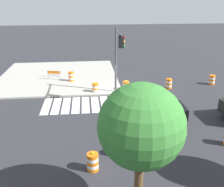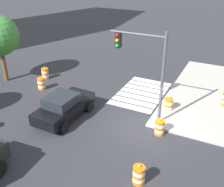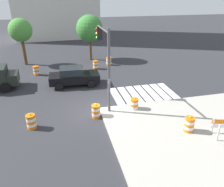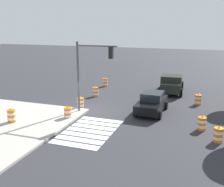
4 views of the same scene
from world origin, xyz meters
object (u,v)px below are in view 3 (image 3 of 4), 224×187
object	(u,v)px
traffic_barrel_median_far	(134,105)
traffic_barrel_crosswalk_end	(36,71)
sports_car	(74,76)
traffic_barrel_median_near	(96,111)
traffic_barrel_near_corner	(109,61)
street_tree_streetside_mid	(20,31)
traffic_barrel_on_sidewalk	(189,124)
street_tree_streetside_near	(90,29)
traffic_barrel_far_curb	(31,121)
construction_barricade	(224,126)
traffic_light_pole	(105,53)
traffic_barrel_opposite_curb	(96,65)

from	to	relation	value
traffic_barrel_median_far	traffic_barrel_crosswalk_end	bearing A→B (deg)	128.30
sports_car	traffic_barrel_median_near	xyz separation A→B (m)	(0.95, -5.88, -0.36)
traffic_barrel_near_corner	street_tree_streetside_mid	bearing A→B (deg)	165.21
traffic_barrel_on_sidewalk	traffic_barrel_median_far	bearing A→B (deg)	123.74
traffic_barrel_median_far	street_tree_streetside_near	xyz separation A→B (m)	(-1.09, 13.15, 3.22)
traffic_barrel_near_corner	traffic_barrel_median_near	xyz separation A→B (m)	(-3.32, -10.80, 0.00)
traffic_barrel_median_far	traffic_barrel_far_curb	world-z (taller)	same
construction_barricade	traffic_light_pole	xyz separation A→B (m)	(-5.71, 5.28, 3.19)
traffic_barrel_near_corner	street_tree_streetside_mid	distance (m)	10.02
street_tree_streetside_mid	construction_barricade	bearing A→B (deg)	-53.75
traffic_barrel_opposite_curb	traffic_barrel_crosswalk_end	bearing A→B (deg)	-175.52
traffic_barrel_near_corner	traffic_barrel_on_sidewalk	bearing A→B (deg)	-83.28
sports_car	traffic_light_pole	distance (m)	5.69
traffic_barrel_median_near	traffic_barrel_on_sidewalk	bearing A→B (deg)	-31.38
traffic_barrel_near_corner	traffic_barrel_median_near	distance (m)	11.30
sports_car	construction_barricade	bearing A→B (deg)	-51.82
sports_car	traffic_barrel_crosswalk_end	bearing A→B (deg)	134.93
traffic_barrel_near_corner	traffic_barrel_opposite_curb	bearing A→B (deg)	-149.41
traffic_barrel_on_sidewalk	construction_barricade	bearing A→B (deg)	-24.36
traffic_barrel_median_far	construction_barricade	bearing A→B (deg)	-46.22
sports_car	street_tree_streetside_near	world-z (taller)	street_tree_streetside_near
street_tree_streetside_mid	traffic_barrel_crosswalk_end	bearing A→B (deg)	-69.96
traffic_barrel_crosswalk_end	traffic_barrel_median_near	world-z (taller)	same
traffic_barrel_median_near	traffic_light_pole	size ratio (longest dim) A/B	0.19
traffic_barrel_near_corner	traffic_barrel_on_sidewalk	distance (m)	13.92
traffic_barrel_crosswalk_end	traffic_barrel_median_near	xyz separation A→B (m)	(4.40, -9.34, 0.00)
traffic_barrel_opposite_curb	street_tree_streetside_mid	world-z (taller)	street_tree_streetside_mid
traffic_barrel_median_near	construction_barricade	size ratio (longest dim) A/B	0.73
traffic_light_pole	street_tree_streetside_near	bearing A→B (deg)	86.56
traffic_barrel_far_curb	traffic_barrel_on_sidewalk	bearing A→B (deg)	-16.83
traffic_barrel_opposite_curb	traffic_barrel_on_sidewalk	xyz separation A→B (m)	(3.30, -12.83, 0.15)
traffic_barrel_median_far	traffic_barrel_opposite_curb	bearing A→B (deg)	96.56
traffic_light_pole	traffic_barrel_far_curb	bearing A→B (deg)	-160.03
traffic_barrel_near_corner	traffic_barrel_crosswalk_end	distance (m)	7.87
traffic_barrel_crosswalk_end	street_tree_streetside_near	distance (m)	8.00
traffic_barrel_crosswalk_end	construction_barricade	size ratio (longest dim) A/B	0.73
traffic_barrel_near_corner	traffic_light_pole	distance (m)	10.21
traffic_barrel_near_corner	street_tree_streetside_near	bearing A→B (deg)	122.36
traffic_barrel_crosswalk_end	traffic_barrel_median_near	bearing A→B (deg)	-64.75
street_tree_streetside_near	traffic_barrel_median_far	bearing A→B (deg)	-85.27
traffic_barrel_near_corner	traffic_barrel_far_curb	world-z (taller)	same
sports_car	traffic_barrel_median_far	size ratio (longest dim) A/B	4.27
traffic_barrel_on_sidewalk	construction_barricade	world-z (taller)	traffic_barrel_on_sidewalk
traffic_barrel_median_far	traffic_barrel_opposite_curb	world-z (taller)	same
traffic_barrel_crosswalk_end	traffic_barrel_median_near	size ratio (longest dim) A/B	1.00
traffic_barrel_crosswalk_end	construction_barricade	world-z (taller)	construction_barricade
sports_car	street_tree_streetside_near	xyz separation A→B (m)	(2.61, 7.56, 2.86)
street_tree_streetside_near	traffic_barrel_crosswalk_end	bearing A→B (deg)	-145.93
street_tree_streetside_near	traffic_light_pole	bearing A→B (deg)	-93.44
traffic_barrel_near_corner	traffic_barrel_opposite_curb	distance (m)	1.95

